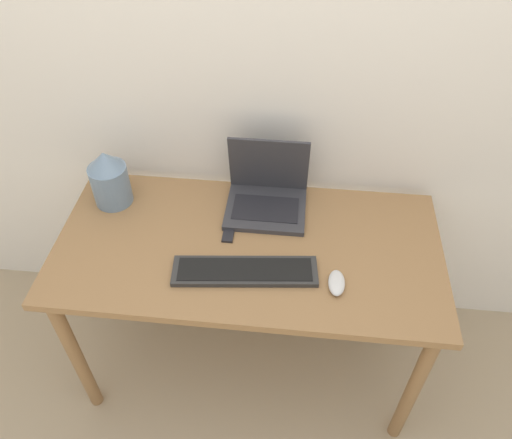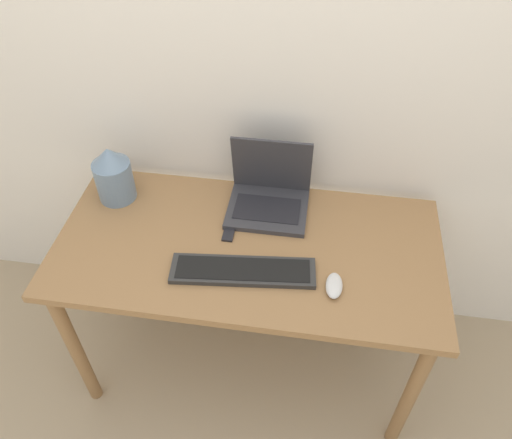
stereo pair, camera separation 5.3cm
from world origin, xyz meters
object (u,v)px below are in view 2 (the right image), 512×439
at_px(keyboard, 243,271).
at_px(mp3_player, 228,235).
at_px(mouse, 334,286).
at_px(vase, 113,174).
at_px(laptop, 269,193).

xyz_separation_m(keyboard, mp3_player, (-0.08, 0.16, -0.01)).
xyz_separation_m(mouse, mp3_player, (-0.38, 0.18, -0.01)).
distance_m(mouse, vase, 0.90).
xyz_separation_m(keyboard, vase, (-0.54, 0.30, 0.10)).
distance_m(keyboard, vase, 0.62).
bearing_deg(laptop, mp3_player, -123.00).
relative_size(laptop, mp3_player, 5.18).
bearing_deg(mouse, keyboard, 175.91).
relative_size(mouse, mp3_player, 1.85).
relative_size(laptop, keyboard, 0.60).
bearing_deg(mouse, vase, 158.87).
bearing_deg(mp3_player, vase, 162.35).
relative_size(keyboard, mouse, 4.65).
bearing_deg(laptop, mouse, -54.55).
height_order(laptop, mouse, laptop).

